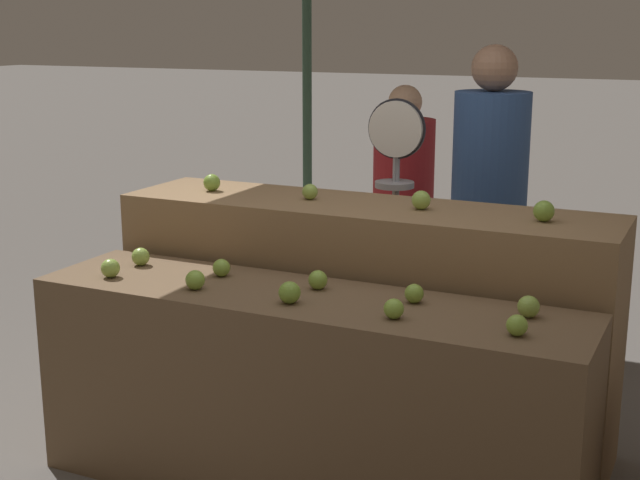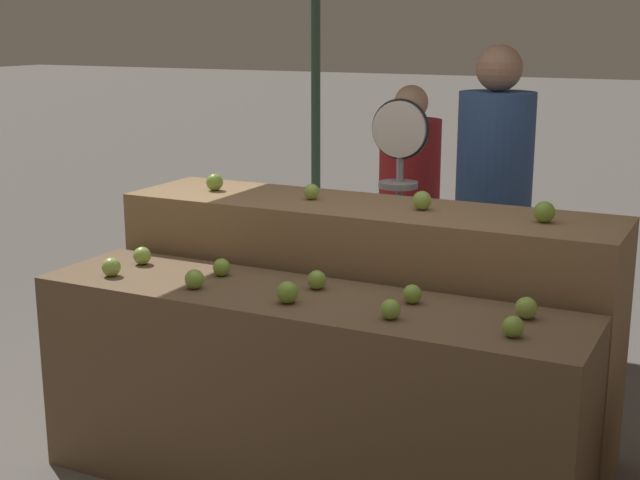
# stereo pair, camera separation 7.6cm
# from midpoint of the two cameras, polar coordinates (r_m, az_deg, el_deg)

# --- Properties ---
(display_counter_front) EXTENTS (2.24, 0.55, 0.85)m
(display_counter_front) POSITION_cam_midpoint_polar(r_m,az_deg,el_deg) (3.62, -1.61, -10.04)
(display_counter_front) COLOR brown
(display_counter_front) RESTS_ON ground_plane
(display_counter_back) EXTENTS (2.24, 0.55, 1.11)m
(display_counter_back) POSITION_cam_midpoint_polar(r_m,az_deg,el_deg) (4.08, 2.21, -5.35)
(display_counter_back) COLOR olive
(display_counter_back) RESTS_ON ground_plane
(apple_front_0) EXTENTS (0.08, 0.08, 0.08)m
(apple_front_0) POSITION_cam_midpoint_polar(r_m,az_deg,el_deg) (3.82, -13.82, -1.77)
(apple_front_0) COLOR #8EB247
(apple_front_0) RESTS_ON display_counter_front
(apple_front_1) EXTENTS (0.08, 0.08, 0.08)m
(apple_front_1) POSITION_cam_midpoint_polar(r_m,az_deg,el_deg) (3.58, -8.60, -2.55)
(apple_front_1) COLOR #84AD3D
(apple_front_1) RESTS_ON display_counter_front
(apple_front_2) EXTENTS (0.09, 0.09, 0.09)m
(apple_front_2) POSITION_cam_midpoint_polar(r_m,az_deg,el_deg) (3.37, -2.61, -3.38)
(apple_front_2) COLOR #7AA338
(apple_front_2) RESTS_ON display_counter_front
(apple_front_3) EXTENTS (0.07, 0.07, 0.07)m
(apple_front_3) POSITION_cam_midpoint_polar(r_m,az_deg,el_deg) (3.20, 4.06, -4.42)
(apple_front_3) COLOR #84AD3D
(apple_front_3) RESTS_ON display_counter_front
(apple_front_4) EXTENTS (0.07, 0.07, 0.07)m
(apple_front_4) POSITION_cam_midpoint_polar(r_m,az_deg,el_deg) (3.09, 11.81, -5.37)
(apple_front_4) COLOR #84AD3D
(apple_front_4) RESTS_ON display_counter_front
(apple_front_5) EXTENTS (0.08, 0.08, 0.08)m
(apple_front_5) POSITION_cam_midpoint_polar(r_m,az_deg,el_deg) (3.98, -11.95, -1.05)
(apple_front_5) COLOR #8EB247
(apple_front_5) RESTS_ON display_counter_front
(apple_front_6) EXTENTS (0.07, 0.07, 0.07)m
(apple_front_6) POSITION_cam_midpoint_polar(r_m,az_deg,el_deg) (3.75, -6.91, -1.78)
(apple_front_6) COLOR #84AD3D
(apple_front_6) RESTS_ON display_counter_front
(apple_front_7) EXTENTS (0.08, 0.08, 0.08)m
(apple_front_7) POSITION_cam_midpoint_polar(r_m,az_deg,el_deg) (3.54, -0.75, -2.57)
(apple_front_7) COLOR #84AD3D
(apple_front_7) RESTS_ON display_counter_front
(apple_front_8) EXTENTS (0.07, 0.07, 0.07)m
(apple_front_8) POSITION_cam_midpoint_polar(r_m,az_deg,el_deg) (3.39, 5.41, -3.43)
(apple_front_8) COLOR #84AD3D
(apple_front_8) RESTS_ON display_counter_front
(apple_front_9) EXTENTS (0.08, 0.08, 0.08)m
(apple_front_9) POSITION_cam_midpoint_polar(r_m,az_deg,el_deg) (3.29, 12.56, -4.19)
(apple_front_9) COLOR #8EB247
(apple_front_9) RESTS_ON display_counter_front
(apple_back_0) EXTENTS (0.08, 0.08, 0.08)m
(apple_back_0) POSITION_cam_midpoint_polar(r_m,az_deg,el_deg) (4.29, -7.44, 3.66)
(apple_back_0) COLOR #7AA338
(apple_back_0) RESTS_ON display_counter_back
(apple_back_1) EXTENTS (0.07, 0.07, 0.07)m
(apple_back_1) POSITION_cam_midpoint_polar(r_m,az_deg,el_deg) (4.04, -1.18, 3.11)
(apple_back_1) COLOR #8EB247
(apple_back_1) RESTS_ON display_counter_back
(apple_back_2) EXTENTS (0.08, 0.08, 0.08)m
(apple_back_2) POSITION_cam_midpoint_polar(r_m,az_deg,el_deg) (3.84, 5.93, 2.56)
(apple_back_2) COLOR #8EB247
(apple_back_2) RESTS_ON display_counter_back
(apple_back_3) EXTENTS (0.09, 0.09, 0.09)m
(apple_back_3) POSITION_cam_midpoint_polar(r_m,az_deg,el_deg) (3.69, 13.57, 1.81)
(apple_back_3) COLOR #7AA338
(apple_back_3) RESTS_ON display_counter_back
(produce_scale) EXTENTS (0.30, 0.20, 1.52)m
(produce_scale) POSITION_cam_midpoint_polar(r_m,az_deg,el_deg) (4.55, 4.36, 3.92)
(produce_scale) COLOR #99999E
(produce_scale) RESTS_ON ground_plane
(person_vendor_at_scale) EXTENTS (0.41, 0.41, 1.78)m
(person_vendor_at_scale) POSITION_cam_midpoint_polar(r_m,az_deg,el_deg) (4.70, 10.31, 2.96)
(person_vendor_at_scale) COLOR #2D2D38
(person_vendor_at_scale) RESTS_ON ground_plane
(person_customer_left) EXTENTS (0.40, 0.40, 1.54)m
(person_customer_left) POSITION_cam_midpoint_polar(r_m,az_deg,el_deg) (5.41, 4.94, 2.90)
(person_customer_left) COLOR #2D2D38
(person_customer_left) RESTS_ON ground_plane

